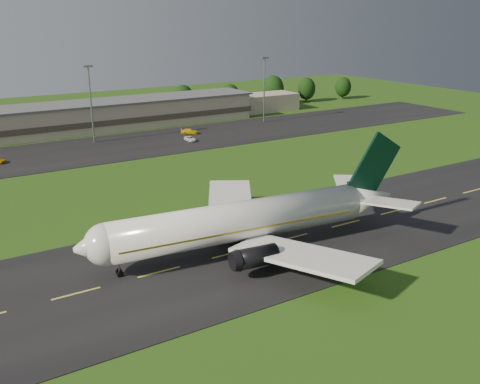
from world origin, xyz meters
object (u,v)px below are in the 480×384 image
terminal (81,118)px  service_vehicle_c (190,139)px  service_vehicle_d (190,131)px  light_mast_centre (90,95)px  airliner (245,221)px  light_mast_east (264,82)px

terminal → service_vehicle_c: bearing=-53.2°
service_vehicle_d → light_mast_centre: bearing=112.6°
airliner → service_vehicle_c: airliner is taller
terminal → service_vehicle_d: bearing=-38.6°
airliner → service_vehicle_c: (25.13, 67.91, -3.94)m
light_mast_centre → service_vehicle_c: 28.35m
light_mast_centre → service_vehicle_d: 29.43m
light_mast_east → service_vehicle_d: bearing=-172.1°
light_mast_east → service_vehicle_c: bearing=-159.4°
airliner → light_mast_east: size_ratio=2.52×
light_mast_centre → service_vehicle_c: size_ratio=4.56×
airliner → terminal: 96.36m
light_mast_centre → service_vehicle_c: (22.61, -12.18, -12.02)m
light_mast_east → airliner: bearing=-125.7°
terminal → service_vehicle_c: 35.57m
light_mast_east → service_vehicle_d: light_mast_east is taller
service_vehicle_c → service_vehicle_d: bearing=66.0°
airliner → light_mast_east: bearing=60.4°
light_mast_centre → service_vehicle_d: (26.63, -3.93, -11.91)m
terminal → light_mast_centre: light_mast_centre is taller
terminal → service_vehicle_d: (25.23, -20.12, -3.16)m
service_vehicle_c → light_mast_east: bearing=22.6°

